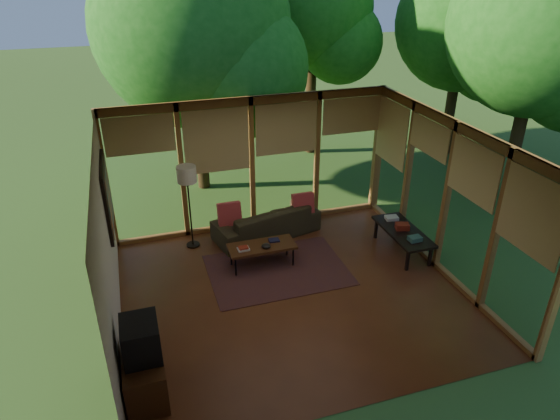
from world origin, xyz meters
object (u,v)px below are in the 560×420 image
object	(u,v)px
sofa	(266,221)
floor_lamp	(187,179)
coffee_table	(262,247)
side_console	(403,232)
media_cabinet	(145,373)
television	(141,339)

from	to	relation	value
sofa	floor_lamp	distance (m)	1.84
coffee_table	side_console	world-z (taller)	side_console
media_cabinet	sofa	bearing A→B (deg)	52.62
sofa	media_cabinet	xyz separation A→B (m)	(-2.61, -3.41, -0.01)
media_cabinet	side_console	xyz separation A→B (m)	(4.87, 2.04, 0.11)
media_cabinet	side_console	size ratio (longest dim) A/B	0.71
sofa	media_cabinet	world-z (taller)	sofa
sofa	side_console	world-z (taller)	sofa
television	floor_lamp	size ratio (longest dim) A/B	0.33
coffee_table	sofa	bearing A→B (deg)	69.65
television	side_console	bearing A→B (deg)	22.77
television	coffee_table	size ratio (longest dim) A/B	0.46
floor_lamp	sofa	bearing A→B (deg)	-1.22
sofa	media_cabinet	bearing A→B (deg)	39.47
side_console	floor_lamp	bearing A→B (deg)	159.37
media_cabinet	floor_lamp	xyz separation A→B (m)	(1.13, 3.44, 1.11)
television	floor_lamp	distance (m)	3.66
sofa	television	size ratio (longest dim) A/B	3.81
sofa	coffee_table	distance (m)	1.12
television	coffee_table	xyz separation A→B (m)	(2.20, 2.36, -0.46)
sofa	television	world-z (taller)	television
media_cabinet	floor_lamp	bearing A→B (deg)	71.87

